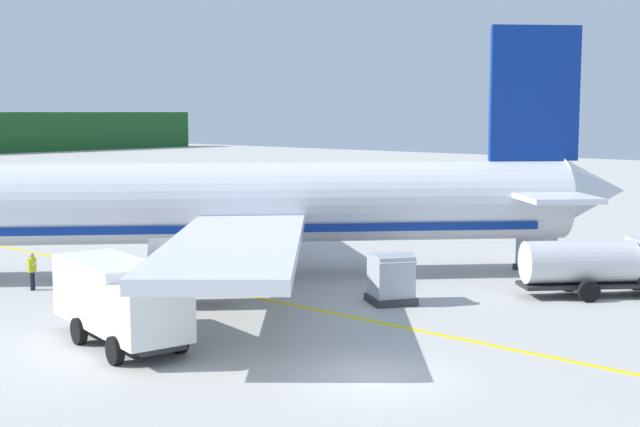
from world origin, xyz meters
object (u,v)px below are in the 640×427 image
Objects in this scene: cargo_container_mid at (391,279)px; service_truck_fuel at (119,299)px; crew_marshaller at (32,268)px; airliner_foreground at (204,205)px; cargo_container_near at (536,250)px; service_truck_baggage at (604,264)px.

service_truck_fuel is at bearing 165.35° from cargo_container_mid.
airliner_foreground is at bearing -22.64° from crew_marshaller.
crew_marshaller is at bearing 144.32° from cargo_container_near.
service_truck_baggage is 9.22m from cargo_container_mid.
service_truck_fuel is 3.33× the size of cargo_container_near.
cargo_container_near is 23.87m from crew_marshaller.
airliner_foreground reaches higher than cargo_container_near.
cargo_container_mid is at bearing -14.65° from service_truck_fuel.
cargo_container_mid reaches higher than crew_marshaller.
cargo_container_mid is (-11.00, 0.62, 0.02)m from cargo_container_near.
cargo_container_mid is at bearing -57.76° from crew_marshaller.
service_truck_fuel reaches higher than service_truck_baggage.
service_truck_baggage is at bearing -62.97° from airliner_foreground.
cargo_container_mid is at bearing 176.79° from cargo_container_near.
service_truck_baggage is (18.28, -8.77, -0.15)m from service_truck_fuel.
service_truck_baggage is at bearing -126.58° from cargo_container_near.
cargo_container_near is (22.17, -3.54, -0.56)m from service_truck_fuel.
cargo_container_mid is 1.47× the size of crew_marshaller.
cargo_container_mid reaches higher than cargo_container_near.
service_truck_baggage is at bearing -39.42° from cargo_container_mid.
crew_marshaller is at bearing 122.24° from cargo_container_mid.
service_truck_fuel reaches higher than cargo_container_mid.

